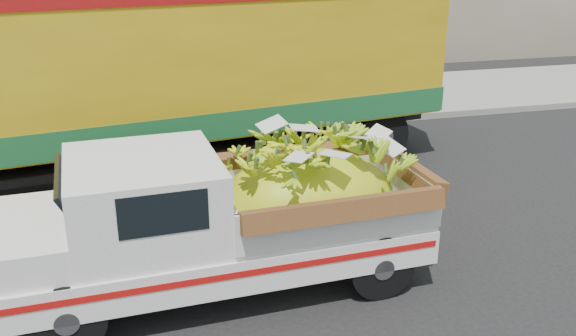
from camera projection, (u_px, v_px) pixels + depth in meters
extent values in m
plane|color=black|center=(231.00, 255.00, 8.86)|extent=(100.00, 100.00, 0.00)
cube|color=gray|center=(186.00, 133.00, 13.95)|extent=(60.00, 0.25, 0.15)
cube|color=gray|center=(177.00, 109.00, 15.86)|extent=(60.00, 4.00, 0.14)
cylinder|color=black|center=(67.00, 318.00, 6.70)|extent=(0.84, 0.29, 0.83)
cylinder|color=black|center=(66.00, 250.00, 8.13)|extent=(0.84, 0.29, 0.83)
cylinder|color=black|center=(380.00, 265.00, 7.75)|extent=(0.84, 0.29, 0.83)
cylinder|color=black|center=(331.00, 213.00, 9.18)|extent=(0.84, 0.29, 0.83)
cube|color=silver|center=(215.00, 244.00, 7.86)|extent=(5.24, 2.16, 0.43)
cube|color=#A50F0C|center=(232.00, 276.00, 7.00)|extent=(5.03, 0.31, 0.08)
cube|color=silver|center=(26.00, 238.00, 7.10)|extent=(1.03, 1.80, 0.39)
cube|color=silver|center=(144.00, 199.00, 7.38)|extent=(1.80, 1.88, 0.98)
cube|color=black|center=(164.00, 214.00, 6.55)|extent=(0.93, 0.06, 0.46)
cube|color=silver|center=(315.00, 194.00, 8.07)|extent=(2.62, 2.01, 0.56)
ellipsoid|color=yellow|center=(307.00, 204.00, 8.08)|extent=(2.36, 1.62, 1.40)
cylinder|color=black|center=(380.00, 136.00, 12.19)|extent=(1.14, 0.50, 1.10)
cylinder|color=black|center=(330.00, 110.00, 13.90)|extent=(1.14, 0.50, 1.10)
cylinder|color=black|center=(324.00, 144.00, 11.73)|extent=(1.14, 0.50, 1.10)
cylinder|color=black|center=(280.00, 117.00, 13.44)|extent=(1.14, 0.50, 1.10)
cube|color=black|center=(119.00, 141.00, 11.15)|extent=(12.00, 2.99, 0.36)
cube|color=gold|center=(110.00, 49.00, 10.59)|extent=(12.01, 4.43, 2.84)
cube|color=#19592B|center=(116.00, 117.00, 11.00)|extent=(12.07, 4.46, 0.45)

